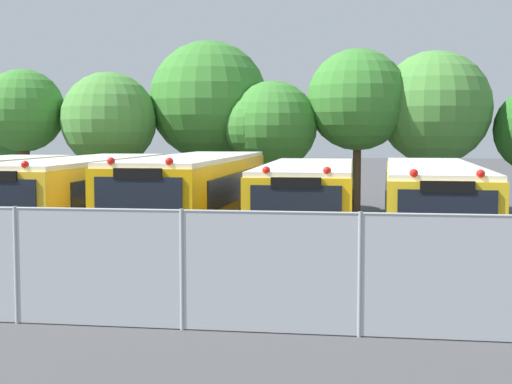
# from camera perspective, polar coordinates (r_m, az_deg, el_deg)

# --- Properties ---
(ground_plane) EXTENTS (160.00, 160.00, 0.00)m
(ground_plane) POSITION_cam_1_polar(r_m,az_deg,el_deg) (22.31, -4.66, -4.04)
(ground_plane) COLOR #424244
(school_bus_1) EXTENTS (2.61, 11.05, 2.65)m
(school_bus_1) POSITION_cam_1_polar(r_m,az_deg,el_deg) (23.24, -12.83, -0.33)
(school_bus_1) COLOR yellow
(school_bus_1) RESTS_ON ground_plane
(school_bus_2) EXTENTS (2.49, 11.07, 2.74)m
(school_bus_2) POSITION_cam_1_polar(r_m,az_deg,el_deg) (22.12, -4.53, -0.35)
(school_bus_2) COLOR #EAA80C
(school_bus_2) RESTS_ON ground_plane
(school_bus_3) EXTENTS (2.74, 9.80, 2.54)m
(school_bus_3) POSITION_cam_1_polar(r_m,az_deg,el_deg) (21.55, 3.90, -0.76)
(school_bus_3) COLOR yellow
(school_bus_3) RESTS_ON ground_plane
(school_bus_4) EXTENTS (2.64, 11.55, 2.55)m
(school_bus_4) POSITION_cam_1_polar(r_m,az_deg,el_deg) (21.51, 12.87, -0.85)
(school_bus_4) COLOR yellow
(school_bus_4) RESTS_ON ground_plane
(tree_1) EXTENTS (3.37, 3.37, 5.87)m
(tree_1) POSITION_cam_1_polar(r_m,az_deg,el_deg) (32.78, -16.73, 5.70)
(tree_1) COLOR #4C3823
(tree_1) RESTS_ON ground_plane
(tree_2) EXTENTS (3.87, 3.87, 5.73)m
(tree_2) POSITION_cam_1_polar(r_m,az_deg,el_deg) (31.62, -10.98, 5.29)
(tree_2) COLOR #4C3823
(tree_2) RESTS_ON ground_plane
(tree_3) EXTENTS (4.96, 4.96, 7.11)m
(tree_3) POSITION_cam_1_polar(r_m,az_deg,el_deg) (32.31, -3.37, 6.76)
(tree_3) COLOR #4C3823
(tree_3) RESTS_ON ground_plane
(tree_4) EXTENTS (3.71, 3.58, 5.35)m
(tree_4) POSITION_cam_1_polar(r_m,az_deg,el_deg) (30.78, 0.92, 4.91)
(tree_4) COLOR #4C3823
(tree_4) RESTS_ON ground_plane
(tree_5) EXTENTS (4.07, 4.07, 6.64)m
(tree_5) POSITION_cam_1_polar(r_m,az_deg,el_deg) (31.13, 7.48, 6.99)
(tree_5) COLOR #4C3823
(tree_5) RESTS_ON ground_plane
(tree_6) EXTENTS (4.57, 4.57, 6.58)m
(tree_6) POSITION_cam_1_polar(r_m,az_deg,el_deg) (31.96, 13.00, 6.20)
(tree_6) COLOR #4C3823
(tree_6) RESTS_ON ground_plane
(chainlink_fence) EXTENTS (20.53, 0.07, 2.03)m
(chainlink_fence) POSITION_cam_1_polar(r_m,az_deg,el_deg) (13.26, -11.68, -5.35)
(chainlink_fence) COLOR #9EA0A3
(chainlink_fence) RESTS_ON ground_plane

